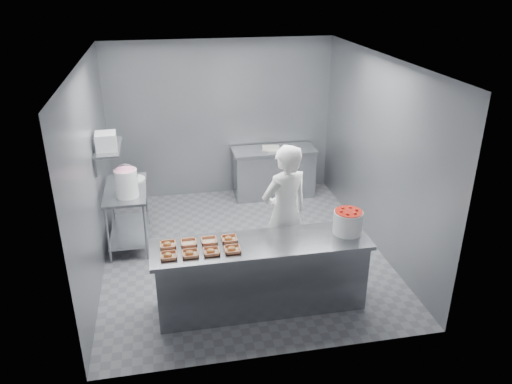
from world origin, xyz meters
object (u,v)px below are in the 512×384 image
Objects in this scene: tray_0 at (168,256)px; tray_4 at (168,245)px; back_counter at (274,172)px; glaze_bucket at (126,182)px; tray_6 at (209,241)px; tray_3 at (232,249)px; tray_7 at (229,239)px; strawberry_tub at (348,221)px; service_counter at (261,275)px; worker at (285,214)px; tray_1 at (190,253)px; tray_5 at (189,243)px; prep_table at (127,207)px; appliance at (106,141)px; tray_2 at (211,251)px.

tray_4 is at bearing 90.00° from tray_0.
tray_4 is at bearing -122.44° from back_counter.
glaze_bucket is (-0.51, 1.54, 0.19)m from tray_4.
tray_6 is (-1.50, -3.13, 0.47)m from back_counter.
glaze_bucket reaches higher than tray_3.
strawberry_tub reaches higher than tray_7.
tray_0 reaches higher than service_counter.
service_counter is 0.89m from worker.
service_counter is 13.88× the size of tray_1.
worker is (1.28, 0.72, 0.02)m from tray_1.
worker is (1.52, 0.48, 0.02)m from tray_4.
worker reaches higher than strawberry_tub.
tray_5 is at bearing 152.52° from tray_3.
back_counter is 8.01× the size of tray_0.
appliance is at bearing -140.78° from prep_table.
tray_5 is at bearing 0.00° from tray_4.
tray_7 is at bearing 10.06° from worker.
tray_3 and tray_7 have the same top height.
worker is at bearing -31.38° from appliance.
worker reaches higher than tray_5.
glaze_bucket is 0.63m from appliance.
tray_0 and tray_1 have the same top height.
tray_7 is at bearing 161.31° from service_counter.
service_counter is at bearing -46.10° from glaze_bucket.
tray_1 is (-0.85, -0.12, 0.47)m from service_counter.
back_counter is 8.01× the size of tray_6.
worker is (0.80, 0.72, 0.02)m from tray_3.
tray_2 is 0.34m from tray_5.
appliance is (-0.98, 1.69, 0.76)m from tray_5.
service_counter is at bearing 11.55° from tray_2.
back_counter is 8.01× the size of tray_5.
tray_5 is 1.00× the size of tray_7.
tray_3 reaches higher than back_counter.
tray_2 is at bearing -114.07° from back_counter.
tray_6 reaches higher than back_counter.
glaze_bucket is at bearing 112.86° from tray_1.
service_counter is 1.24m from strawberry_tub.
tray_1 is at bearing 8.79° from worker.
prep_table and back_counter have the same top height.
tray_1 is 1.00× the size of tray_6.
service_counter is at bearing 33.54° from worker.
prep_table is at bearing 116.70° from tray_2.
glaze_bucket is (-0.75, 1.79, 0.19)m from tray_1.
service_counter is at bearing -8.37° from tray_5.
tray_2 is 1.27m from worker.
tray_6 is (0.48, 0.00, -0.00)m from tray_4.
tray_3 is (0.48, 0.00, 0.00)m from tray_1.
service_counter is 1.73× the size of back_counter.
tray_1 is at bearing -152.67° from tray_7.
tray_0 is at bearing 180.00° from tray_1.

